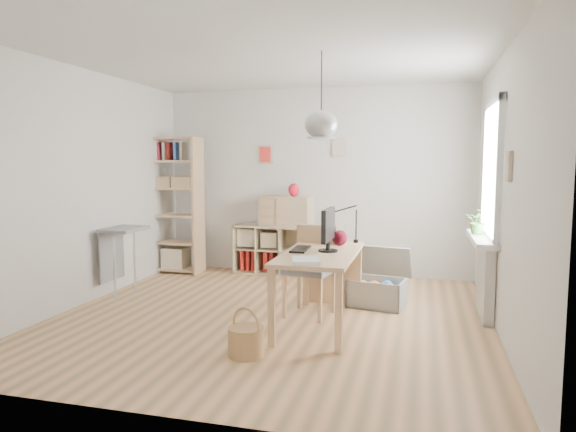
% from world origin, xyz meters
% --- Properties ---
extents(ground, '(4.50, 4.50, 0.00)m').
position_xyz_m(ground, '(0.00, 0.00, 0.00)').
color(ground, tan).
rests_on(ground, ground).
extents(room_shell, '(4.50, 4.50, 4.50)m').
position_xyz_m(room_shell, '(0.55, -0.15, 2.00)').
color(room_shell, white).
rests_on(room_shell, ground).
extents(window_unit, '(0.07, 1.16, 1.46)m').
position_xyz_m(window_unit, '(2.23, 0.60, 1.55)').
color(window_unit, white).
rests_on(window_unit, ground).
extents(radiator, '(0.10, 0.80, 0.80)m').
position_xyz_m(radiator, '(2.19, 0.60, 0.40)').
color(radiator, beige).
rests_on(radiator, ground).
extents(windowsill, '(0.22, 1.20, 0.06)m').
position_xyz_m(windowsill, '(2.14, 0.60, 0.83)').
color(windowsill, white).
rests_on(windowsill, radiator).
extents(desk, '(0.70, 1.50, 0.75)m').
position_xyz_m(desk, '(0.55, -0.15, 0.66)').
color(desk, '#E1B081').
rests_on(desk, ground).
extents(cube_shelf, '(1.40, 0.38, 0.72)m').
position_xyz_m(cube_shelf, '(-0.47, 2.08, 0.30)').
color(cube_shelf, tan).
rests_on(cube_shelf, ground).
extents(tall_bookshelf, '(0.80, 0.38, 2.00)m').
position_xyz_m(tall_bookshelf, '(-2.04, 1.80, 1.09)').
color(tall_bookshelf, '#E1B081').
rests_on(tall_bookshelf, ground).
extents(side_table, '(0.40, 0.55, 0.85)m').
position_xyz_m(side_table, '(-2.04, 0.35, 0.67)').
color(side_table, '#99999C').
rests_on(side_table, ground).
extents(chair, '(0.54, 0.54, 0.95)m').
position_xyz_m(chair, '(0.39, 0.21, 0.54)').
color(chair, '#99999C').
rests_on(chair, ground).
extents(wicker_basket, '(0.30, 0.30, 0.42)m').
position_xyz_m(wicker_basket, '(0.10, -1.12, 0.14)').
color(wicker_basket, '#A8734B').
rests_on(wicker_basket, ground).
extents(storage_chest, '(0.72, 0.79, 0.65)m').
position_xyz_m(storage_chest, '(1.06, 0.74, 0.21)').
color(storage_chest, '#B9BAB5').
rests_on(storage_chest, ground).
extents(monitor, '(0.20, 0.49, 0.43)m').
position_xyz_m(monitor, '(0.62, -0.12, 0.99)').
color(monitor, black).
rests_on(monitor, desk).
extents(keyboard, '(0.16, 0.41, 0.02)m').
position_xyz_m(keyboard, '(0.34, -0.11, 0.76)').
color(keyboard, black).
rests_on(keyboard, desk).
extents(task_lamp, '(0.37, 0.13, 0.39)m').
position_xyz_m(task_lamp, '(0.64, 0.47, 1.01)').
color(task_lamp, black).
rests_on(task_lamp, desk).
extents(yarn_ball, '(0.16, 0.16, 0.16)m').
position_xyz_m(yarn_ball, '(0.68, 0.29, 0.83)').
color(yarn_ball, '#46090E').
rests_on(yarn_ball, desk).
extents(paper_tray, '(0.31, 0.35, 0.03)m').
position_xyz_m(paper_tray, '(0.52, -0.70, 0.76)').
color(paper_tray, white).
rests_on(paper_tray, desk).
extents(drawer_chest, '(0.77, 0.40, 0.42)m').
position_xyz_m(drawer_chest, '(-0.38, 2.04, 0.93)').
color(drawer_chest, tan).
rests_on(drawer_chest, cube_shelf).
extents(red_vase, '(0.16, 0.16, 0.19)m').
position_xyz_m(red_vase, '(-0.27, 2.04, 1.24)').
color(red_vase, '#A50D1C').
rests_on(red_vase, drawer_chest).
extents(potted_plant, '(0.30, 0.27, 0.28)m').
position_xyz_m(potted_plant, '(2.12, 0.75, 1.00)').
color(potted_plant, '#336325').
rests_on(potted_plant, windowsill).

